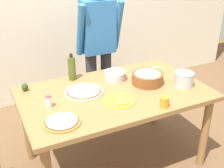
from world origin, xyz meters
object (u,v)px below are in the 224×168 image
(pizza_raw_on_board, at_px, (84,92))
(cup_orange, at_px, (164,102))
(olive_oil_bottle, at_px, (72,68))
(person_cook, at_px, (98,44))
(salt_shaker, at_px, (49,101))
(steel_pot, at_px, (184,79))
(dining_table, at_px, (115,101))
(avocado, at_px, (25,87))
(plate_with_slice, at_px, (120,101))
(chef_knife, at_px, (144,70))
(popcorn_bowl, at_px, (148,77))
(pizza_cooked_on_tray, at_px, (62,122))
(mixing_bowl_steel, at_px, (115,75))

(pizza_raw_on_board, distance_m, cup_orange, 0.69)
(pizza_raw_on_board, xyz_separation_m, olive_oil_bottle, (-0.00, 0.29, 0.10))
(person_cook, xyz_separation_m, salt_shaker, (-0.76, -0.77, -0.13))
(olive_oil_bottle, xyz_separation_m, steel_pot, (0.85, -0.56, -0.05))
(dining_table, distance_m, avocado, 0.78)
(dining_table, height_order, cup_orange, cup_orange)
(plate_with_slice, distance_m, salt_shaker, 0.56)
(chef_knife, bearing_deg, pizza_raw_on_board, -165.86)
(person_cook, bearing_deg, cup_orange, -87.46)
(popcorn_bowl, relative_size, avocado, 4.00)
(person_cook, distance_m, chef_knife, 0.58)
(pizza_cooked_on_tray, xyz_separation_m, cup_orange, (0.78, -0.14, 0.03))
(person_cook, xyz_separation_m, olive_oil_bottle, (-0.43, -0.36, -0.07))
(pizza_raw_on_board, distance_m, popcorn_bowl, 0.59)
(dining_table, relative_size, plate_with_slice, 6.15)
(popcorn_bowl, xyz_separation_m, steel_pot, (0.26, -0.18, 0.00))
(avocado, bearing_deg, cup_orange, -39.19)
(olive_oil_bottle, bearing_deg, cup_orange, -58.97)
(steel_pot, relative_size, cup_orange, 2.04)
(pizza_cooked_on_tray, height_order, cup_orange, cup_orange)
(popcorn_bowl, xyz_separation_m, olive_oil_bottle, (-0.58, 0.38, 0.05))
(mixing_bowl_steel, height_order, cup_orange, cup_orange)
(popcorn_bowl, height_order, cup_orange, popcorn_bowl)
(olive_oil_bottle, bearing_deg, pizza_cooked_on_tray, -114.92)
(salt_shaker, relative_size, avocado, 1.51)
(mixing_bowl_steel, height_order, avocado, mixing_bowl_steel)
(dining_table, relative_size, olive_oil_bottle, 6.25)
(chef_knife, bearing_deg, pizza_cooked_on_tray, -151.95)
(mixing_bowl_steel, distance_m, olive_oil_bottle, 0.41)
(steel_pot, bearing_deg, salt_shaker, 172.51)
(avocado, bearing_deg, mixing_bowl_steel, -9.35)
(dining_table, height_order, chef_knife, chef_knife)
(person_cook, distance_m, salt_shaker, 1.09)
(pizza_cooked_on_tray, distance_m, mixing_bowl_steel, 0.82)
(mixing_bowl_steel, relative_size, cup_orange, 2.35)
(person_cook, bearing_deg, pizza_cooked_on_tray, -125.60)
(avocado, bearing_deg, steel_pot, -21.91)
(person_cook, xyz_separation_m, popcorn_bowl, (0.16, -0.74, -0.12))
(steel_pot, height_order, cup_orange, steel_pot)
(popcorn_bowl, height_order, salt_shaker, popcorn_bowl)
(pizza_cooked_on_tray, bearing_deg, mixing_bowl_steel, 35.99)
(popcorn_bowl, relative_size, steel_pot, 1.61)
(pizza_raw_on_board, bearing_deg, plate_with_slice, -53.14)
(mixing_bowl_steel, bearing_deg, avocado, 170.65)
(pizza_raw_on_board, xyz_separation_m, mixing_bowl_steel, (0.36, 0.12, 0.03))
(popcorn_bowl, distance_m, avocado, 1.08)
(person_cook, height_order, pizza_cooked_on_tray, person_cook)
(salt_shaker, xyz_separation_m, avocado, (-0.11, 0.36, -0.02))
(pizza_raw_on_board, xyz_separation_m, chef_knife, (0.71, 0.18, -0.00))
(cup_orange, height_order, avocado, cup_orange)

